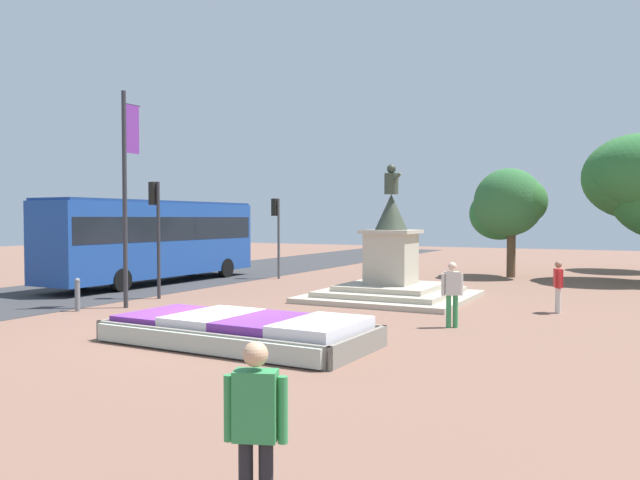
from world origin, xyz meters
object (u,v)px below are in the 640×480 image
(traffic_light_mid_block, at_px, (156,218))
(pedestrian_with_handbag, at_px, (452,290))
(pedestrian_crossing_plaza, at_px, (558,284))
(kerb_bollard_mid_b, at_px, (77,294))
(traffic_light_far_corner, at_px, (277,223))
(pedestrian_near_planter, at_px, (256,424))
(city_bus, at_px, (155,236))
(statue_monument, at_px, (391,274))
(flower_planter, at_px, (240,331))
(banner_pole, at_px, (126,192))

(traffic_light_mid_block, distance_m, pedestrian_with_handbag, 10.96)
(pedestrian_crossing_plaza, height_order, kerb_bollard_mid_b, pedestrian_crossing_plaza)
(pedestrian_with_handbag, relative_size, pedestrian_crossing_plaza, 1.09)
(pedestrian_with_handbag, bearing_deg, traffic_light_far_corner, 139.78)
(pedestrian_with_handbag, height_order, pedestrian_near_planter, pedestrian_near_planter)
(traffic_light_far_corner, height_order, pedestrian_with_handbag, traffic_light_far_corner)
(city_bus, distance_m, pedestrian_with_handbag, 15.18)
(statue_monument, bearing_deg, pedestrian_with_handbag, -53.60)
(pedestrian_with_handbag, xyz_separation_m, kerb_bollard_mid_b, (-10.82, -2.38, -0.44))
(statue_monument, relative_size, pedestrian_near_planter, 3.06)
(flower_planter, distance_m, banner_pole, 7.85)
(traffic_light_far_corner, height_order, banner_pole, banner_pole)
(flower_planter, relative_size, pedestrian_with_handbag, 3.66)
(flower_planter, relative_size, pedestrian_crossing_plaza, 4.00)
(traffic_light_far_corner, relative_size, pedestrian_near_planter, 2.14)
(flower_planter, xyz_separation_m, statue_monument, (0.25, 8.84, 0.59))
(pedestrian_with_handbag, relative_size, pedestrian_near_planter, 0.97)
(traffic_light_mid_block, distance_m, pedestrian_near_planter, 17.22)
(traffic_light_mid_block, relative_size, kerb_bollard_mid_b, 4.04)
(statue_monument, bearing_deg, pedestrian_crossing_plaza, -8.02)
(pedestrian_with_handbag, bearing_deg, flower_planter, -130.95)
(statue_monument, xyz_separation_m, city_bus, (-10.91, 0.30, 1.15))
(statue_monument, bearing_deg, kerb_bollard_mid_b, -136.65)
(traffic_light_far_corner, bearing_deg, traffic_light_mid_block, -90.29)
(flower_planter, bearing_deg, kerb_bollard_mid_b, 165.62)
(traffic_light_mid_block, relative_size, traffic_light_far_corner, 1.10)
(traffic_light_far_corner, bearing_deg, kerb_bollard_mid_b, -90.56)
(city_bus, bearing_deg, kerb_bollard_mid_b, -64.43)
(banner_pole, distance_m, city_bus, 7.57)
(kerb_bollard_mid_b, bearing_deg, pedestrian_crossing_plaza, 25.64)
(pedestrian_near_planter, bearing_deg, banner_pole, 138.50)
(traffic_light_far_corner, height_order, pedestrian_near_planter, traffic_light_far_corner)
(traffic_light_mid_block, bearing_deg, flower_planter, -36.41)
(pedestrian_with_handbag, bearing_deg, pedestrian_crossing_plaza, 60.92)
(banner_pole, bearing_deg, flower_planter, -25.76)
(traffic_light_mid_block, xyz_separation_m, traffic_light_far_corner, (0.04, 8.04, -0.23))
(pedestrian_with_handbag, xyz_separation_m, pedestrian_crossing_plaza, (2.14, 3.84, -0.09))
(flower_planter, bearing_deg, statue_monument, 88.37)
(statue_monument, height_order, pedestrian_with_handbag, statue_monument)
(flower_planter, xyz_separation_m, kerb_bollard_mid_b, (-7.16, 1.84, 0.24))
(pedestrian_with_handbag, bearing_deg, traffic_light_mid_block, 174.60)
(flower_planter, height_order, city_bus, city_bus)
(statue_monument, bearing_deg, city_bus, 178.41)
(statue_monument, height_order, city_bus, statue_monument)
(statue_monument, relative_size, city_bus, 0.48)
(traffic_light_mid_block, relative_size, banner_pole, 0.60)
(statue_monument, height_order, banner_pole, banner_pole)
(flower_planter, relative_size, city_bus, 0.56)
(banner_pole, relative_size, city_bus, 0.61)
(flower_planter, height_order, traffic_light_mid_block, traffic_light_mid_block)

